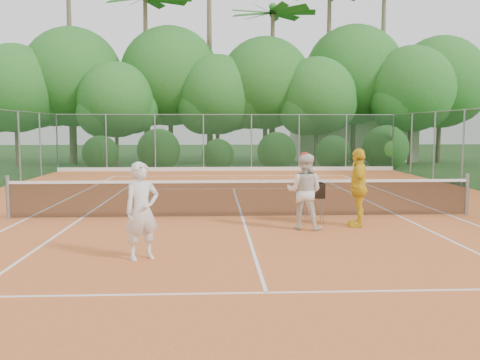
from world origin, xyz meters
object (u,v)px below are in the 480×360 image
player_yellow (358,188)px  ball_hopper (315,191)px  player_white (142,211)px  player_center_grp (304,191)px

player_yellow → ball_hopper: bearing=-106.8°
player_white → ball_hopper: bearing=13.4°
ball_hopper → player_center_grp: bearing=-95.2°
player_center_grp → ball_hopper: player_center_grp is taller
player_center_grp → ball_hopper: bearing=64.2°
player_yellow → ball_hopper: (-0.93, 0.52, -0.14)m
player_white → player_yellow: player_yellow is taller
player_yellow → player_white: bearing=-45.1°
player_center_grp → ball_hopper: size_ratio=1.80×
player_center_grp → ball_hopper: (0.39, 0.80, -0.09)m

